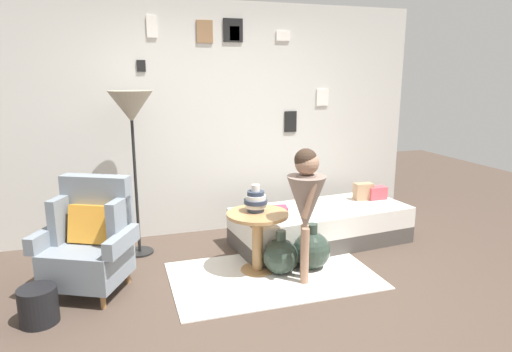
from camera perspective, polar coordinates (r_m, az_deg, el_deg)
The scene contains 15 objects.
ground_plane at distance 3.74m, azimuth 2.28°, elevation -16.18°, with size 12.00×12.00×0.00m, color #4C3D33.
gallery_wall at distance 5.17m, azimuth -4.95°, elevation 7.18°, with size 4.80×0.12×2.60m.
rug at distance 4.21m, azimuth 2.16°, elevation -12.60°, with size 1.85×1.13×0.01m, color silver.
armchair at distance 4.05m, azimuth -20.45°, elevation -7.79°, with size 0.90×0.81×0.97m.
daybed at distance 4.95m, azimuth 8.29°, elevation -6.27°, with size 1.97×0.98×0.40m.
pillow_head at distance 5.34m, azimuth 15.19°, elevation -2.11°, with size 0.22×0.12×0.15m, color #D64C56.
pillow_mid at distance 5.28m, azimuth 13.55°, elevation -1.93°, with size 0.21×0.12×0.19m, color tan.
side_table at distance 4.15m, azimuth 0.19°, elevation -6.88°, with size 0.57×0.57×0.57m.
vase_striped at distance 4.11m, azimuth -0.04°, elevation -3.17°, with size 0.22×0.22×0.25m.
floor_lamp at distance 4.52m, azimuth -15.67°, elevation 7.83°, with size 0.43×0.43×1.66m.
person_child at distance 3.86m, azimuth 6.42°, elevation -2.74°, with size 0.34×0.34×1.21m.
book_on_daybed at distance 4.79m, azimuth 2.69°, elevation -4.10°, with size 0.22×0.16×0.03m, color #983653.
demijohn_near at distance 4.20m, azimuth 3.17°, elevation -10.18°, with size 0.33×0.33×0.42m.
demijohn_far at distance 4.33m, azimuth 7.12°, elevation -9.36°, with size 0.36×0.36×0.44m.
magazine_basket at distance 3.80m, azimuth -26.08°, elevation -14.65°, with size 0.28×0.28×0.28m, color black.
Camera 1 is at (-1.12, -3.07, 1.81)m, focal length 31.25 mm.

